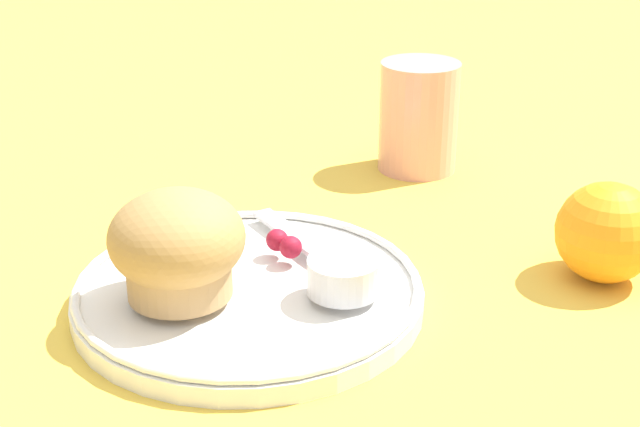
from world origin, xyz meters
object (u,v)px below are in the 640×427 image
(butter_knife, at_px, (311,248))
(orange_fruit, at_px, (607,232))
(juice_glass, at_px, (419,117))
(muffin, at_px, (177,246))

(butter_knife, bearing_deg, orange_fruit, 56.85)
(orange_fruit, distance_m, juice_glass, 0.25)
(muffin, xyz_separation_m, butter_knife, (0.01, 0.11, -0.03))
(butter_knife, distance_m, juice_glass, 0.24)
(muffin, distance_m, juice_glass, 0.34)
(orange_fruit, bearing_deg, muffin, -119.38)
(muffin, height_order, butter_knife, muffin)
(muffin, height_order, orange_fruit, muffin)
(muffin, xyz_separation_m, juice_glass, (-0.09, 0.33, -0.00))
(muffin, xyz_separation_m, orange_fruit, (0.15, 0.27, -0.02))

